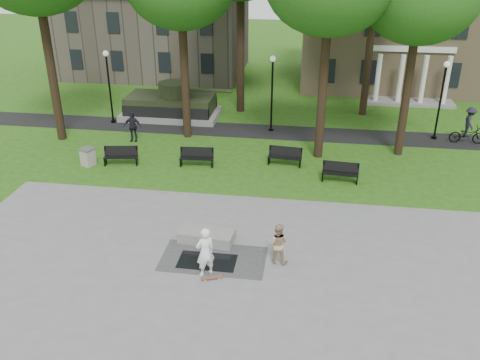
% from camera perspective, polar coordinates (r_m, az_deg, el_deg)
% --- Properties ---
extents(ground, '(120.00, 120.00, 0.00)m').
position_cam_1_polar(ground, '(21.54, -0.86, -5.53)').
color(ground, '#214E12').
rests_on(ground, ground).
extents(plaza, '(22.00, 16.00, 0.02)m').
position_cam_1_polar(plaza, '(17.52, -3.54, -13.91)').
color(plaza, gray).
rests_on(plaza, ground).
extents(footpath, '(44.00, 2.60, 0.01)m').
position_cam_1_polar(footpath, '(32.31, 2.55, 5.46)').
color(footpath, black).
rests_on(footpath, ground).
extents(building_right, '(17.00, 12.00, 8.60)m').
position_cam_1_polar(building_right, '(45.24, 17.89, 15.85)').
color(building_right, '#9E8460').
rests_on(building_right, ground).
extents(building_left, '(15.00, 10.00, 7.20)m').
position_cam_1_polar(building_left, '(47.42, -9.27, 16.20)').
color(building_left, '#4C443D').
rests_on(building_left, ground).
extents(lamp_left, '(0.36, 0.36, 4.73)m').
position_cam_1_polar(lamp_left, '(34.17, -14.52, 10.71)').
color(lamp_left, black).
rests_on(lamp_left, ground).
extents(lamp_mid, '(0.36, 0.36, 4.73)m').
position_cam_1_polar(lamp_mid, '(31.70, 3.62, 10.33)').
color(lamp_mid, black).
rests_on(lamp_mid, ground).
extents(lamp_right, '(0.36, 0.36, 4.73)m').
position_cam_1_polar(lamp_right, '(32.48, 21.70, 8.95)').
color(lamp_right, black).
rests_on(lamp_right, ground).
extents(tank_monument, '(7.45, 3.40, 2.40)m').
position_cam_1_polar(tank_monument, '(35.08, -7.72, 8.37)').
color(tank_monument, gray).
rests_on(tank_monument, ground).
extents(puddle, '(2.20, 1.20, 0.00)m').
position_cam_1_polar(puddle, '(19.56, -3.71, -9.10)').
color(puddle, black).
rests_on(puddle, plaza).
extents(concrete_block, '(2.29, 1.23, 0.45)m').
position_cam_1_polar(concrete_block, '(20.66, -3.77, -6.28)').
color(concrete_block, gray).
rests_on(concrete_block, plaza).
extents(skateboard, '(0.80, 0.46, 0.07)m').
position_cam_1_polar(skateboard, '(18.65, -3.20, -10.92)').
color(skateboard, brown).
rests_on(skateboard, plaza).
extents(skateboarder, '(0.84, 0.79, 1.94)m').
position_cam_1_polar(skateboarder, '(18.35, -3.92, -8.06)').
color(skateboarder, white).
rests_on(skateboarder, plaza).
extents(friend_watching, '(0.86, 0.71, 1.64)m').
position_cam_1_polar(friend_watching, '(19.10, 4.27, -7.12)').
color(friend_watching, tan).
rests_on(friend_watching, plaza).
extents(pedestrian_walker, '(1.09, 0.50, 1.82)m').
position_cam_1_polar(pedestrian_walker, '(31.14, -11.98, 5.89)').
color(pedestrian_walker, black).
rests_on(pedestrian_walker, ground).
extents(cyclist, '(2.02, 1.14, 2.22)m').
position_cam_1_polar(cyclist, '(33.01, 24.25, 5.27)').
color(cyclist, black).
rests_on(cyclist, ground).
extents(park_bench_0, '(1.85, 0.82, 1.00)m').
position_cam_1_polar(park_bench_0, '(28.11, -13.19, 2.74)').
color(park_bench_0, black).
rests_on(park_bench_0, ground).
extents(park_bench_1, '(1.83, 0.65, 1.00)m').
position_cam_1_polar(park_bench_1, '(27.30, -4.86, 2.65)').
color(park_bench_1, black).
rests_on(park_bench_1, ground).
extents(park_bench_2, '(1.84, 0.70, 1.00)m').
position_cam_1_polar(park_bench_2, '(27.40, 5.06, 2.74)').
color(park_bench_2, black).
rests_on(park_bench_2, ground).
extents(park_bench_3, '(1.83, 0.67, 1.00)m').
position_cam_1_polar(park_bench_3, '(25.91, 11.19, 0.92)').
color(park_bench_3, black).
rests_on(park_bench_3, ground).
extents(trash_bin, '(0.87, 0.87, 0.96)m').
position_cam_1_polar(trash_bin, '(28.45, -16.71, 2.51)').
color(trash_bin, '#A19484').
rests_on(trash_bin, ground).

